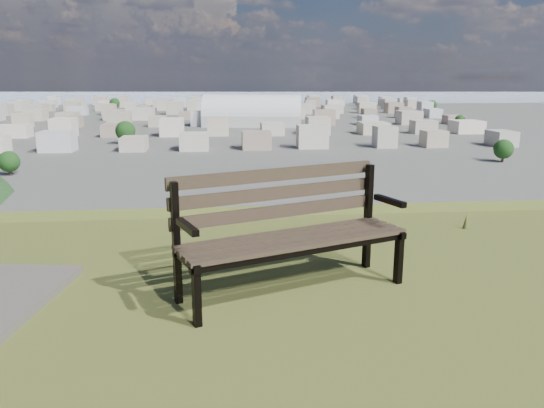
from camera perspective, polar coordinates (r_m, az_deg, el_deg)
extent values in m
cube|color=#3E3124|center=(4.24, 3.73, -4.48)|extent=(1.85, 0.80, 0.04)
cube|color=#3E3124|center=(4.35, 2.86, -4.01)|extent=(1.85, 0.80, 0.04)
cube|color=#3E3124|center=(4.46, 2.03, -3.57)|extent=(1.85, 0.80, 0.04)
cube|color=#3E3124|center=(4.57, 1.25, -3.14)|extent=(1.85, 0.80, 0.04)
cube|color=#3E3124|center=(4.60, 0.75, -0.79)|extent=(1.83, 0.75, 0.11)
cube|color=#3E3124|center=(4.59, 0.60, 1.19)|extent=(1.83, 0.75, 0.11)
cube|color=#3E3124|center=(4.58, 0.45, 3.18)|extent=(1.83, 0.75, 0.11)
cube|color=black|center=(3.95, -8.11, -9.72)|extent=(0.07, 0.08, 0.48)
cube|color=black|center=(4.28, -10.25, -4.24)|extent=(0.07, 0.08, 1.00)
cube|color=black|center=(4.07, -9.20, -5.94)|extent=(0.25, 0.53, 0.05)
cube|color=black|center=(3.93, -9.11, -2.45)|extent=(0.19, 0.38, 0.05)
cube|color=black|center=(4.82, 13.48, -5.60)|extent=(0.07, 0.08, 0.48)
cube|color=black|center=(5.10, 10.28, -1.35)|extent=(0.07, 0.08, 1.00)
cube|color=black|center=(4.92, 11.99, -2.62)|extent=(0.25, 0.53, 0.05)
cube|color=black|center=(4.81, 12.55, 0.33)|extent=(0.19, 0.38, 0.05)
cube|color=black|center=(4.25, 3.79, -5.15)|extent=(1.84, 0.75, 0.04)
cube|color=black|center=(4.59, 1.18, -3.69)|extent=(1.84, 0.75, 0.04)
cone|color=brown|center=(6.82, 20.17, -1.77)|extent=(0.08, 0.08, 0.18)
cube|color=#B4B3AF|center=(302.88, -2.12, 8.96)|extent=(56.88, 29.64, 6.05)
cylinder|color=silver|center=(302.65, -2.13, 9.53)|extent=(56.88, 29.64, 22.98)
cube|color=beige|center=(212.55, -21.72, 6.23)|extent=(11.00, 11.00, 7.00)
cube|color=#B4AA9A|center=(207.12, -15.30, 6.54)|extent=(11.00, 11.00, 7.00)
cube|color=#B3A58E|center=(204.38, -8.62, 6.78)|extent=(11.00, 11.00, 7.00)
cube|color=silver|center=(204.44, -1.84, 6.93)|extent=(11.00, 11.00, 7.00)
cube|color=beige|center=(207.30, 4.84, 6.98)|extent=(11.00, 11.00, 7.00)
cube|color=gray|center=(212.84, 11.26, 6.93)|extent=(11.00, 11.00, 7.00)
cube|color=silver|center=(220.87, 17.29, 6.82)|extent=(11.00, 11.00, 7.00)
cube|color=#B3ADA3|center=(231.12, 22.83, 6.65)|extent=(11.00, 11.00, 7.00)
cube|color=#B4AA9A|center=(271.16, -26.19, 7.18)|extent=(11.00, 11.00, 7.00)
cube|color=#B3A58E|center=(263.67, -21.27, 7.50)|extent=(11.00, 11.00, 7.00)
cube|color=silver|center=(258.20, -16.10, 7.78)|extent=(11.00, 11.00, 7.00)
cube|color=beige|center=(254.88, -10.74, 8.00)|extent=(11.00, 11.00, 7.00)
cube|color=gray|center=(253.79, -5.29, 8.15)|extent=(11.00, 11.00, 7.00)
cube|color=silver|center=(254.97, 0.17, 8.23)|extent=(11.00, 11.00, 7.00)
cube|color=#B3ADA3|center=(258.39, 5.53, 8.24)|extent=(11.00, 11.00, 7.00)
cube|color=beige|center=(263.95, 10.71, 8.18)|extent=(11.00, 11.00, 7.00)
cube|color=#B4AA9A|center=(271.53, 15.63, 8.06)|extent=(11.00, 11.00, 7.00)
cube|color=#B3A58E|center=(280.95, 20.25, 7.90)|extent=(11.00, 11.00, 7.00)
cube|color=beige|center=(322.08, -25.12, 8.07)|extent=(11.00, 11.00, 7.00)
cube|color=gray|center=(314.89, -20.96, 8.35)|extent=(11.00, 11.00, 7.00)
cube|color=silver|center=(309.39, -16.63, 8.60)|extent=(11.00, 11.00, 7.00)
cube|color=#B3ADA3|center=(305.68, -12.17, 8.81)|extent=(11.00, 11.00, 7.00)
cube|color=beige|center=(303.83, -7.62, 8.96)|extent=(11.00, 11.00, 7.00)
cube|color=#B4AA9A|center=(303.88, -3.03, 9.06)|extent=(11.00, 11.00, 7.00)
cube|color=#B3A58E|center=(305.81, 1.52, 9.10)|extent=(11.00, 11.00, 7.00)
cube|color=silver|center=(309.59, 5.99, 9.09)|extent=(11.00, 11.00, 7.00)
cube|color=beige|center=(315.16, 10.33, 9.02)|extent=(11.00, 11.00, 7.00)
cube|color=gray|center=(322.43, 14.49, 8.91)|extent=(11.00, 11.00, 7.00)
cube|color=silver|center=(331.28, 18.44, 8.76)|extent=(11.00, 11.00, 7.00)
cube|color=beige|center=(373.14, -24.34, 8.72)|extent=(11.00, 11.00, 7.00)
cube|color=#B4AA9A|center=(366.16, -20.74, 8.97)|extent=(11.00, 11.00, 7.00)
cube|color=#B3A58E|center=(360.65, -17.02, 9.19)|extent=(11.00, 11.00, 7.00)
cube|color=silver|center=(356.67, -13.19, 9.38)|extent=(11.00, 11.00, 7.00)
cube|color=beige|center=(354.27, -9.29, 9.53)|extent=(11.00, 11.00, 7.00)
cube|color=gray|center=(353.49, -5.35, 9.64)|extent=(11.00, 11.00, 7.00)
cube|color=silver|center=(354.34, -1.41, 9.70)|extent=(11.00, 11.00, 7.00)
cube|color=#B3ADA3|center=(356.80, 2.49, 9.72)|extent=(11.00, 11.00, 7.00)
cube|color=beige|center=(360.85, 6.32, 9.69)|extent=(11.00, 11.00, 7.00)
cube|color=#B4AA9A|center=(366.43, 10.05, 9.63)|extent=(11.00, 11.00, 7.00)
cube|color=#B3A58E|center=(373.47, 13.66, 9.52)|extent=(11.00, 11.00, 7.00)
cube|color=silver|center=(381.89, 17.11, 9.39)|extent=(11.00, 11.00, 7.00)
cube|color=beige|center=(432.32, -26.79, 8.97)|extent=(11.00, 11.00, 7.00)
cube|color=gray|center=(424.28, -23.74, 9.21)|extent=(11.00, 11.00, 7.00)
cube|color=silver|center=(417.47, -20.57, 9.43)|extent=(11.00, 11.00, 7.00)
cube|color=#B3ADA3|center=(411.94, -17.31, 9.64)|extent=(11.00, 11.00, 7.00)
cube|color=beige|center=(407.76, -13.96, 9.81)|extent=(11.00, 11.00, 7.00)
cube|color=#B4AA9A|center=(404.95, -10.55, 9.95)|extent=(11.00, 11.00, 7.00)
cube|color=#B3A58E|center=(403.56, -7.10, 10.06)|extent=(11.00, 11.00, 7.00)
cube|color=silver|center=(403.59, -3.64, 10.14)|extent=(11.00, 11.00, 7.00)
cube|color=beige|center=(405.05, -0.19, 10.18)|extent=(11.00, 11.00, 7.00)
cube|color=gray|center=(407.91, 3.22, 10.18)|extent=(11.00, 11.00, 7.00)
cube|color=silver|center=(412.15, 6.57, 10.15)|extent=(11.00, 11.00, 7.00)
cube|color=#B3ADA3|center=(417.74, 9.85, 10.08)|extent=(11.00, 11.00, 7.00)
cube|color=beige|center=(424.60, 13.02, 9.99)|extent=(11.00, 11.00, 7.00)
cube|color=#B4AA9A|center=(432.70, 16.09, 9.87)|extent=(11.00, 11.00, 7.00)
cube|color=#B3A58E|center=(483.27, -26.02, 9.37)|extent=(11.00, 11.00, 7.00)
cube|color=silver|center=(475.49, -23.27, 9.59)|extent=(11.00, 11.00, 7.00)
cube|color=beige|center=(468.80, -20.44, 9.80)|extent=(11.00, 11.00, 7.00)
cube|color=gray|center=(463.27, -17.53, 9.98)|extent=(11.00, 11.00, 7.00)
cube|color=silver|center=(458.92, -14.56, 10.14)|extent=(11.00, 11.00, 7.00)
cube|color=#B3ADA3|center=(455.80, -11.53, 10.28)|extent=(11.00, 11.00, 7.00)
cube|color=beige|center=(453.93, -8.47, 10.39)|extent=(11.00, 11.00, 7.00)
cube|color=#B4AA9A|center=(453.32, -5.39, 10.47)|extent=(11.00, 11.00, 7.00)
cube|color=#B3A58E|center=(453.98, -2.31, 10.52)|extent=(11.00, 11.00, 7.00)
cube|color=silver|center=(455.91, 0.76, 10.54)|extent=(11.00, 11.00, 7.00)
cube|color=beige|center=(459.09, 3.79, 10.54)|extent=(11.00, 11.00, 7.00)
cube|color=gray|center=(463.48, 6.77, 10.50)|extent=(11.00, 11.00, 7.00)
cube|color=silver|center=(469.07, 9.68, 10.44)|extent=(11.00, 11.00, 7.00)
cube|color=#B3ADA3|center=(475.80, 12.52, 10.35)|extent=(11.00, 11.00, 7.00)
cube|color=beige|center=(483.63, 15.28, 10.25)|extent=(11.00, 11.00, 7.00)
cube|color=#B4AA9A|center=(534.31, -25.38, 9.70)|extent=(11.00, 11.00, 7.00)
cube|color=#B3A58E|center=(526.73, -22.90, 9.90)|extent=(11.00, 11.00, 7.00)
cube|color=silver|center=(520.15, -20.34, 10.09)|extent=(11.00, 11.00, 7.00)
cube|color=beige|center=(514.61, -17.71, 10.26)|extent=(11.00, 11.00, 7.00)
cube|color=gray|center=(510.14, -15.04, 10.41)|extent=(11.00, 11.00, 7.00)
cube|color=silver|center=(506.77, -12.32, 10.54)|extent=(11.00, 11.00, 7.00)
cube|color=#B3ADA3|center=(504.51, -9.57, 10.64)|extent=(11.00, 11.00, 7.00)
cube|color=beige|center=(503.39, -6.79, 10.73)|extent=(11.00, 11.00, 7.00)
cube|color=#B4AA9A|center=(503.42, -4.01, 10.79)|extent=(11.00, 11.00, 7.00)
cube|color=#B3A58E|center=(504.59, -1.24, 10.82)|extent=(11.00, 11.00, 7.00)
cube|color=silver|center=(506.89, 1.52, 10.83)|extent=(11.00, 11.00, 7.00)
cube|color=beige|center=(510.31, 4.24, 10.82)|extent=(11.00, 11.00, 7.00)
cube|color=gray|center=(514.83, 6.92, 10.78)|extent=(11.00, 11.00, 7.00)
cube|color=silver|center=(520.42, 9.55, 10.73)|extent=(11.00, 11.00, 7.00)
cube|color=#B3ADA3|center=(527.04, 12.12, 10.65)|extent=(11.00, 11.00, 7.00)
cube|color=beige|center=(534.66, 14.62, 10.55)|extent=(11.00, 11.00, 7.00)
cube|color=#B4AA9A|center=(585.42, -24.86, 9.97)|extent=(11.00, 11.00, 7.00)
cube|color=#B3A58E|center=(578.01, -22.58, 10.15)|extent=(11.00, 11.00, 7.00)
cube|color=silver|center=(571.52, -20.25, 10.32)|extent=(11.00, 11.00, 7.00)
cube|color=beige|center=(565.97, -17.86, 10.48)|extent=(11.00, 11.00, 7.00)
cube|color=gray|center=(561.39, -15.43, 10.62)|extent=(11.00, 11.00, 7.00)
cube|color=silver|center=(557.81, -12.96, 10.75)|extent=(11.00, 11.00, 7.00)
cube|color=#B3ADA3|center=(555.25, -10.46, 10.85)|extent=(11.00, 11.00, 7.00)
cube|color=beige|center=(553.71, -7.94, 10.94)|extent=(11.00, 11.00, 7.00)
cube|color=#B4AA9A|center=(553.21, -5.41, 11.00)|extent=(11.00, 11.00, 7.00)
cube|color=#B3A58E|center=(553.76, -2.88, 11.05)|extent=(11.00, 11.00, 7.00)
cube|color=silver|center=(555.34, -0.36, 11.07)|extent=(11.00, 11.00, 7.00)
cube|color=beige|center=(557.95, 2.14, 11.07)|extent=(11.00, 11.00, 7.00)
cube|color=gray|center=(561.57, 4.61, 11.05)|extent=(11.00, 11.00, 7.00)
cube|color=silver|center=(566.19, 7.05, 11.02)|extent=(11.00, 11.00, 7.00)
cube|color=#B3ADA3|center=(571.78, 9.45, 10.96)|extent=(11.00, 11.00, 7.00)
cube|color=beige|center=(578.31, 11.79, 10.89)|extent=(11.00, 11.00, 7.00)
cube|color=#B4AA9A|center=(585.75, 14.07, 10.80)|extent=(11.00, 11.00, 7.00)
cylinder|color=#322019|center=(187.97, 23.55, 4.48)|extent=(0.80, 0.80, 2.10)
sphere|color=black|center=(187.57, 23.64, 5.43)|extent=(6.30, 6.30, 6.30)
cylinder|color=#322019|center=(227.62, -15.43, 6.58)|extent=(0.80, 0.80, 2.70)
sphere|color=black|center=(227.20, -15.49, 7.59)|extent=(8.10, 8.10, 8.10)
cylinder|color=#322019|center=(312.46, 19.53, 7.97)|extent=(0.80, 0.80, 1.95)
sphere|color=black|center=(312.23, 19.58, 8.50)|extent=(5.85, 5.85, 5.85)
cylinder|color=#322019|center=(408.05, 3.21, 9.85)|extent=(0.80, 0.80, 2.25)
sphere|color=black|center=(407.85, 3.22, 10.32)|extent=(6.75, 6.75, 6.75)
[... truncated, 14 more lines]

